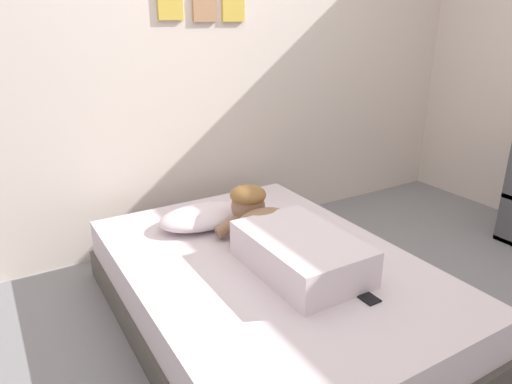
% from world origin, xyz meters
% --- Properties ---
extents(ground_plane, '(12.89, 12.89, 0.00)m').
position_xyz_m(ground_plane, '(0.00, 0.00, 0.00)').
color(ground_plane, gray).
extents(back_wall, '(4.44, 0.12, 2.50)m').
position_xyz_m(back_wall, '(-0.00, 1.41, 1.25)').
color(back_wall, silver).
rests_on(back_wall, ground).
extents(bed, '(1.36, 1.92, 0.36)m').
position_xyz_m(bed, '(-0.22, 0.22, 0.18)').
color(bed, '#4C4742').
rests_on(bed, ground).
extents(pillow, '(0.52, 0.32, 0.11)m').
position_xyz_m(pillow, '(-0.32, 0.77, 0.42)').
color(pillow, silver).
rests_on(pillow, bed).
extents(person_lying, '(0.43, 0.92, 0.27)m').
position_xyz_m(person_lying, '(-0.14, 0.20, 0.47)').
color(person_lying, silver).
rests_on(person_lying, bed).
extents(coffee_cup, '(0.12, 0.09, 0.07)m').
position_xyz_m(coffee_cup, '(-0.06, 0.65, 0.40)').
color(coffee_cup, teal).
rests_on(coffee_cup, bed).
extents(cell_phone, '(0.07, 0.14, 0.01)m').
position_xyz_m(cell_phone, '(-0.03, -0.27, 0.37)').
color(cell_phone, black).
rests_on(cell_phone, bed).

